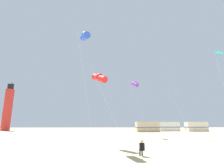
{
  "coord_description": "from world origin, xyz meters",
  "views": [
    {
      "loc": [
        -1.53,
        -6.06,
        2.27
      ],
      "look_at": [
        -0.6,
        13.64,
        6.8
      ],
      "focal_mm": 27.78,
      "sensor_mm": 36.0,
      "label": 1
    }
  ],
  "objects_px": {
    "kite_diamond_orange": "(178,93)",
    "lighthouse_distant": "(8,107)",
    "kite_diamond_cyan": "(220,56)",
    "rv_van_white": "(169,127)",
    "rv_van_tan": "(147,127)",
    "rv_van_cream": "(196,127)",
    "kite_tube_violet": "(135,84)",
    "kite_tube_scarlet": "(99,78)",
    "kite_tube_blue": "(85,36)",
    "kite_flyer_standing": "(142,147)"
  },
  "relations": [
    {
      "from": "kite_flyer_standing",
      "to": "rv_van_tan",
      "type": "distance_m",
      "value": 37.98
    },
    {
      "from": "kite_flyer_standing",
      "to": "rv_van_cream",
      "type": "bearing_deg",
      "value": -124.92
    },
    {
      "from": "kite_tube_violet",
      "to": "rv_van_cream",
      "type": "xyz_separation_m",
      "value": [
        22.13,
        21.62,
        -7.98
      ]
    },
    {
      "from": "kite_diamond_cyan",
      "to": "rv_van_cream",
      "type": "height_order",
      "value": "kite_diamond_cyan"
    },
    {
      "from": "kite_tube_violet",
      "to": "rv_van_cream",
      "type": "distance_m",
      "value": 31.95
    },
    {
      "from": "rv_van_white",
      "to": "kite_diamond_cyan",
      "type": "bearing_deg",
      "value": -99.02
    },
    {
      "from": "lighthouse_distant",
      "to": "kite_diamond_orange",
      "type": "bearing_deg",
      "value": -37.74
    },
    {
      "from": "kite_diamond_cyan",
      "to": "kite_diamond_orange",
      "type": "bearing_deg",
      "value": 103.24
    },
    {
      "from": "kite_diamond_cyan",
      "to": "rv_van_tan",
      "type": "bearing_deg",
      "value": 92.49
    },
    {
      "from": "kite_flyer_standing",
      "to": "lighthouse_distant",
      "type": "xyz_separation_m",
      "value": [
        -35.64,
        48.28,
        7.22
      ]
    },
    {
      "from": "kite_diamond_cyan",
      "to": "rv_van_cream",
      "type": "distance_m",
      "value": 37.5
    },
    {
      "from": "rv_van_white",
      "to": "kite_tube_violet",
      "type": "bearing_deg",
      "value": -119.97
    },
    {
      "from": "rv_van_cream",
      "to": "kite_tube_blue",
      "type": "bearing_deg",
      "value": -133.53
    },
    {
      "from": "kite_diamond_cyan",
      "to": "lighthouse_distant",
      "type": "xyz_separation_m",
      "value": [
        -46.54,
        42.66,
        -2.27
      ]
    },
    {
      "from": "kite_flyer_standing",
      "to": "kite_tube_blue",
      "type": "bearing_deg",
      "value": -41.14
    },
    {
      "from": "lighthouse_distant",
      "to": "kite_flyer_standing",
      "type": "bearing_deg",
      "value": -53.57
    },
    {
      "from": "kite_diamond_orange",
      "to": "rv_van_tan",
      "type": "relative_size",
      "value": 1.13
    },
    {
      "from": "kite_diamond_orange",
      "to": "rv_van_tan",
      "type": "bearing_deg",
      "value": 88.62
    },
    {
      "from": "kite_diamond_orange",
      "to": "rv_van_cream",
      "type": "distance_m",
      "value": 30.66
    },
    {
      "from": "kite_tube_violet",
      "to": "kite_diamond_cyan",
      "type": "height_order",
      "value": "kite_diamond_cyan"
    },
    {
      "from": "kite_tube_scarlet",
      "to": "kite_tube_violet",
      "type": "distance_m",
      "value": 14.12
    },
    {
      "from": "kite_tube_blue",
      "to": "kite_diamond_cyan",
      "type": "relative_size",
      "value": 1.11
    },
    {
      "from": "kite_tube_scarlet",
      "to": "kite_tube_violet",
      "type": "xyz_separation_m",
      "value": [
        6.18,
        12.5,
        2.25
      ]
    },
    {
      "from": "kite_tube_scarlet",
      "to": "rv_van_cream",
      "type": "xyz_separation_m",
      "value": [
        28.31,
        34.12,
        -5.73
      ]
    },
    {
      "from": "kite_tube_scarlet",
      "to": "kite_flyer_standing",
      "type": "bearing_deg",
      "value": -57.53
    },
    {
      "from": "kite_diamond_orange",
      "to": "kite_tube_blue",
      "type": "distance_m",
      "value": 17.51
    },
    {
      "from": "kite_tube_scarlet",
      "to": "rv_van_white",
      "type": "bearing_deg",
      "value": 60.37
    },
    {
      "from": "rv_van_cream",
      "to": "kite_tube_violet",
      "type": "bearing_deg",
      "value": -139.04
    },
    {
      "from": "kite_tube_blue",
      "to": "kite_tube_violet",
      "type": "bearing_deg",
      "value": 60.68
    },
    {
      "from": "kite_flyer_standing",
      "to": "kite_tube_blue",
      "type": "height_order",
      "value": "kite_tube_blue"
    },
    {
      "from": "kite_diamond_cyan",
      "to": "rv_van_tan",
      "type": "height_order",
      "value": "kite_diamond_cyan"
    },
    {
      "from": "rv_van_tan",
      "to": "rv_van_cream",
      "type": "height_order",
      "value": "same"
    },
    {
      "from": "kite_tube_blue",
      "to": "rv_van_tan",
      "type": "xyz_separation_m",
      "value": [
        14.35,
        32.89,
        -9.93
      ]
    },
    {
      "from": "kite_tube_scarlet",
      "to": "rv_van_tan",
      "type": "distance_m",
      "value": 34.6
    },
    {
      "from": "kite_diamond_orange",
      "to": "kite_diamond_cyan",
      "type": "xyz_separation_m",
      "value": [
        1.91,
        -8.1,
        3.12
      ]
    },
    {
      "from": "kite_tube_scarlet",
      "to": "kite_diamond_orange",
      "type": "distance_m",
      "value": 14.97
    },
    {
      "from": "kite_tube_scarlet",
      "to": "lighthouse_distant",
      "type": "relative_size",
      "value": 0.47
    },
    {
      "from": "kite_flyer_standing",
      "to": "lighthouse_distant",
      "type": "bearing_deg",
      "value": -55.94
    },
    {
      "from": "kite_tube_blue",
      "to": "kite_diamond_cyan",
      "type": "xyz_separation_m",
      "value": [
        15.71,
        1.76,
        -1.21
      ]
    },
    {
      "from": "kite_tube_scarlet",
      "to": "rv_van_white",
      "type": "distance_m",
      "value": 42.27
    },
    {
      "from": "kite_tube_scarlet",
      "to": "rv_van_cream",
      "type": "height_order",
      "value": "kite_tube_scarlet"
    },
    {
      "from": "kite_diamond_cyan",
      "to": "rv_van_white",
      "type": "xyz_separation_m",
      "value": [
        6.55,
        35.9,
        -8.72
      ]
    },
    {
      "from": "kite_diamond_cyan",
      "to": "kite_tube_blue",
      "type": "bearing_deg",
      "value": -173.59
    },
    {
      "from": "kite_tube_violet",
      "to": "lighthouse_distant",
      "type": "distance_m",
      "value": 49.29
    },
    {
      "from": "kite_diamond_orange",
      "to": "lighthouse_distant",
      "type": "height_order",
      "value": "lighthouse_distant"
    },
    {
      "from": "kite_diamond_orange",
      "to": "kite_tube_blue",
      "type": "relative_size",
      "value": 0.62
    },
    {
      "from": "kite_tube_blue",
      "to": "rv_van_cream",
      "type": "bearing_deg",
      "value": 49.84
    },
    {
      "from": "kite_tube_scarlet",
      "to": "kite_tube_blue",
      "type": "height_order",
      "value": "kite_tube_blue"
    },
    {
      "from": "kite_tube_violet",
      "to": "lighthouse_distant",
      "type": "height_order",
      "value": "lighthouse_distant"
    },
    {
      "from": "kite_tube_blue",
      "to": "kite_diamond_cyan",
      "type": "bearing_deg",
      "value": 6.41
    }
  ]
}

